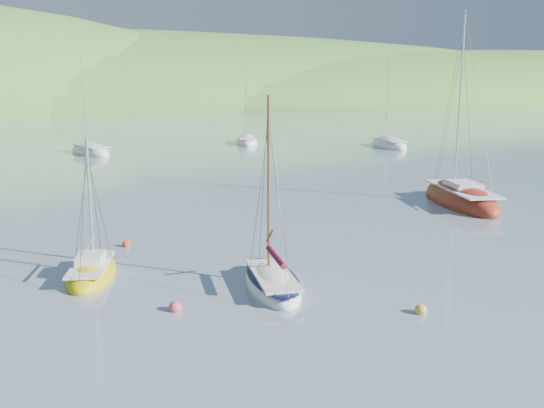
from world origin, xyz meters
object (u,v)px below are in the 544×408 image
object	(u,v)px
sloop_red	(461,201)
distant_sloop_d	(389,145)
distant_sloop_a	(90,152)
distant_sloop_b	(247,142)
daysailer_white	(272,283)
sailboat_yellow	(92,273)

from	to	relation	value
sloop_red	distant_sloop_d	world-z (taller)	sloop_red
distant_sloop_a	distant_sloop_d	xyz separation A→B (m)	(34.24, -5.85, 0.01)
distant_sloop_b	distant_sloop_d	size ratio (longest dim) A/B	0.90
sloop_red	distant_sloop_b	distance (m)	40.32
daysailer_white	distant_sloop_b	size ratio (longest dim) A/B	0.77
daysailer_white	distant_sloop_a	world-z (taller)	distant_sloop_a
sailboat_yellow	distant_sloop_d	bearing A→B (deg)	60.28
distant_sloop_a	sloop_red	bearing A→B (deg)	-77.76
daysailer_white	sloop_red	xyz separation A→B (m)	(17.47, 10.81, 0.04)
daysailer_white	sailboat_yellow	size ratio (longest dim) A/B	1.28
distant_sloop_b	distant_sloop_d	xyz separation A→B (m)	(14.94, -9.43, 0.01)
sloop_red	sailboat_yellow	size ratio (longest dim) A/B	2.12
sloop_red	distant_sloop_a	world-z (taller)	sloop_red
daysailer_white	sailboat_yellow	distance (m)	7.75
distant_sloop_d	sloop_red	bearing A→B (deg)	-104.38
sloop_red	distant_sloop_a	size ratio (longest dim) A/B	1.19
distant_sloop_a	daysailer_white	bearing A→B (deg)	-103.28
daysailer_white	distant_sloop_d	xyz separation A→B (m)	(30.84, 41.67, -0.00)
distant_sloop_a	sailboat_yellow	bearing A→B (deg)	-111.63
distant_sloop_d	sailboat_yellow	bearing A→B (deg)	-125.80
daysailer_white	distant_sloop_b	distance (m)	53.52
distant_sloop_b	sloop_red	bearing A→B (deg)	-72.81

